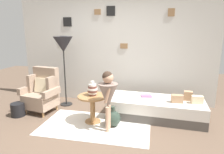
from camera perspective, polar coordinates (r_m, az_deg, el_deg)
The scene contains 15 objects.
ground_plane at distance 3.47m, azimuth -5.95°, elevation -17.30°, with size 12.00×12.00×0.00m, color brown.
gallery_wall at distance 4.90m, azimuth 0.69°, elevation 7.85°, with size 4.80×0.12×2.60m.
rug at distance 3.87m, azimuth -4.73°, elevation -13.75°, with size 2.03×1.16×0.01m, color silver.
armchair at distance 4.65m, azimuth -19.42°, elevation -4.05°, with size 0.83×0.68×0.97m.
daybed at distance 4.22m, azimuth 12.37°, elevation -8.77°, with size 1.95×0.92×0.40m.
pillow_head at distance 4.13m, azimuth 23.30°, elevation -6.02°, with size 0.21×0.12×0.15m, color beige.
pillow_mid at distance 4.24m, azimuth 21.04°, elevation -5.07°, with size 0.16×0.12×0.19m, color tan.
pillow_back at distance 4.05m, azimuth 18.19°, elevation -5.96°, with size 0.22×0.12×0.15m, color tan.
side_table at distance 3.88m, azimuth -5.63°, elevation -7.53°, with size 0.56×0.56×0.55m.
vase_striped at distance 3.80m, azimuth -5.63°, elevation -3.58°, with size 0.19×0.19×0.28m.
floor_lamp at distance 4.71m, azimuth -13.84°, elevation 8.56°, with size 0.44×0.44×1.63m.
person_child at distance 3.43m, azimuth -1.15°, elevation -4.85°, with size 0.34×0.34×1.09m.
book_on_daybed at distance 4.26m, azimuth 9.84°, elevation -5.38°, with size 0.22×0.16×0.03m, color #A16491.
demijohn_near at distance 3.79m, azimuth 0.21°, elevation -11.77°, with size 0.30×0.30×0.39m.
magazine_basket at distance 4.66m, azimuth -25.43°, elevation -8.46°, with size 0.28×0.28×0.28m, color black.
Camera 1 is at (0.95, -2.84, 1.75)m, focal length 31.79 mm.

